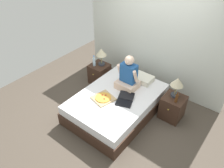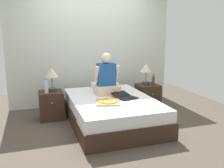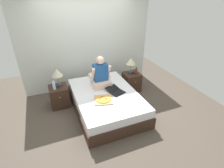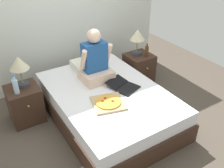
# 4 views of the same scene
# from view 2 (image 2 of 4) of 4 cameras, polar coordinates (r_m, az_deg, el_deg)

# --- Properties ---
(ground_plane) EXTENTS (5.67, 5.67, 0.00)m
(ground_plane) POSITION_cam_2_polar(r_m,az_deg,el_deg) (4.63, -0.10, -8.87)
(ground_plane) COLOR #4C4238
(wall_back) EXTENTS (3.67, 0.12, 2.50)m
(wall_back) POSITION_cam_2_polar(r_m,az_deg,el_deg) (5.69, -4.60, 7.96)
(wall_back) COLOR silver
(wall_back) RESTS_ON ground
(bed) EXTENTS (1.46, 2.10, 0.47)m
(bed) POSITION_cam_2_polar(r_m,az_deg,el_deg) (4.55, -0.10, -6.14)
(bed) COLOR #382319
(bed) RESTS_ON ground
(nightstand_left) EXTENTS (0.44, 0.47, 0.53)m
(nightstand_left) POSITION_cam_2_polar(r_m,az_deg,el_deg) (4.91, -13.71, -4.71)
(nightstand_left) COLOR #382319
(nightstand_left) RESTS_ON ground
(lamp_on_left_nightstand) EXTENTS (0.26, 0.26, 0.45)m
(lamp_on_left_nightstand) POSITION_cam_2_polar(r_m,az_deg,el_deg) (4.83, -13.64, 2.23)
(lamp_on_left_nightstand) COLOR #333842
(lamp_on_left_nightstand) RESTS_ON nightstand_left
(water_bottle) EXTENTS (0.07, 0.07, 0.28)m
(water_bottle) POSITION_cam_2_polar(r_m,az_deg,el_deg) (4.73, -14.81, -0.70)
(water_bottle) COLOR silver
(water_bottle) RESTS_ON nightstand_left
(nightstand_right) EXTENTS (0.44, 0.47, 0.53)m
(nightstand_right) POSITION_cam_2_polar(r_m,az_deg,el_deg) (5.44, 8.13, -2.84)
(nightstand_right) COLOR #382319
(nightstand_right) RESTS_ON ground
(lamp_on_right_nightstand) EXTENTS (0.26, 0.26, 0.45)m
(lamp_on_right_nightstand) POSITION_cam_2_polar(r_m,az_deg,el_deg) (5.35, 7.80, 3.40)
(lamp_on_right_nightstand) COLOR #333842
(lamp_on_right_nightstand) RESTS_ON nightstand_right
(beer_bottle) EXTENTS (0.06, 0.06, 0.23)m
(beer_bottle) POSITION_cam_2_polar(r_m,az_deg,el_deg) (5.31, 9.41, 0.74)
(beer_bottle) COLOR #512D14
(beer_bottle) RESTS_ON nightstand_right
(pillow) EXTENTS (0.52, 0.34, 0.12)m
(pillow) POSITION_cam_2_polar(r_m,az_deg,el_deg) (5.21, -1.62, -0.37)
(pillow) COLOR silver
(pillow) RESTS_ON bed
(person_seated) EXTENTS (0.47, 0.40, 0.78)m
(person_seated) POSITION_cam_2_polar(r_m,az_deg,el_deg) (4.75, -1.28, 1.21)
(person_seated) COLOR beige
(person_seated) RESTS_ON bed
(laptop) EXTENTS (0.44, 0.50, 0.07)m
(laptop) POSITION_cam_2_polar(r_m,az_deg,el_deg) (4.49, 3.08, -2.93)
(laptop) COLOR black
(laptop) RESTS_ON bed
(pizza_box) EXTENTS (0.49, 0.49, 0.05)m
(pizza_box) POSITION_cam_2_polar(r_m,az_deg,el_deg) (4.18, -0.91, -4.10)
(pizza_box) COLOR tan
(pizza_box) RESTS_ON bed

